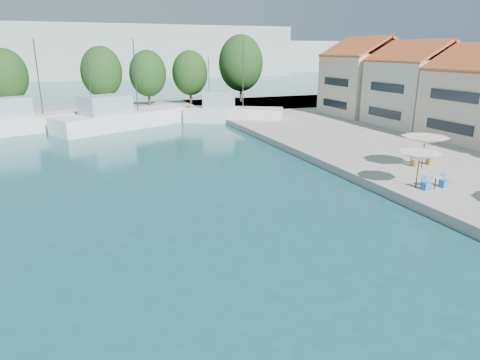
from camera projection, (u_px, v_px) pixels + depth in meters
name	position (u px, v px, depth m)	size (l,w,h in m)	color
quay_far	(97.00, 113.00, 58.90)	(90.00, 16.00, 0.60)	gray
hill_west	(0.00, 52.00, 131.81)	(180.00, 40.00, 16.00)	#9BAAA0
hill_east	(201.00, 56.00, 174.61)	(140.00, 40.00, 12.00)	#9BAAA0
building_05	(417.00, 82.00, 46.34)	(8.40, 8.80, 9.70)	beige
building_06	(365.00, 75.00, 54.28)	(9.00, 8.80, 10.20)	beige
trawler_02	(28.00, 122.00, 46.50)	(14.06, 8.27, 10.20)	silver
trawler_03	(123.00, 118.00, 49.04)	(16.71, 11.22, 10.20)	white
trawler_04	(231.00, 113.00, 52.78)	(11.94, 8.69, 10.20)	silver
tree_04	(5.00, 76.00, 55.84)	(5.60, 5.60, 8.28)	#3F2B19
tree_05	(102.00, 72.00, 61.15)	(5.81, 5.81, 8.59)	#3F2B19
tree_06	(148.00, 73.00, 63.28)	(5.44, 5.44, 8.05)	#3F2B19
tree_07	(190.00, 73.00, 65.28)	(5.41, 5.41, 8.01)	#3F2B19
tree_08	(241.00, 63.00, 67.60)	(7.00, 7.00, 10.36)	#3F2B19
umbrella_white	(420.00, 156.00, 25.43)	(2.54, 2.54, 2.18)	black
umbrella_cream	(425.00, 140.00, 29.44)	(3.16, 3.16, 2.29)	black
cafe_table_02	(435.00, 184.00, 25.68)	(1.82, 0.70, 0.76)	black
cafe_table_03	(422.00, 162.00, 30.82)	(1.82, 0.70, 0.76)	black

